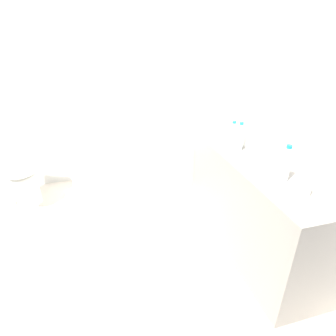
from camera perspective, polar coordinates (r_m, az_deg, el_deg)
The scene contains 17 objects.
ground_plane at distance 2.71m, azimuth -11.20°, elevation -14.22°, with size 3.91×3.91×0.00m, color beige.
wall_back_tiled at distance 3.42m, azimuth -15.34°, elevation 17.40°, with size 3.31×0.10×2.49m, color silver.
wall_right_mirror at distance 2.62m, azimuth 21.63°, elevation 13.83°, with size 0.10×2.95×2.49m, color silver.
bathtub at distance 3.37m, azimuth -4.41°, elevation 1.26°, with size 1.70×0.70×1.33m.
toilet at distance 3.37m, azimuth -27.32°, elevation -1.60°, with size 0.40×0.51×0.65m.
vanity_counter at distance 2.49m, azimuth 17.30°, elevation -7.13°, with size 0.52×1.57×0.83m, color gray.
sink_basin at distance 2.24m, azimuth 19.10°, elevation 1.66°, with size 0.33×0.33×0.06m, color white.
sink_faucet at distance 2.35m, azimuth 23.07°, elevation 2.24°, with size 0.11×0.15×0.09m.
water_bottle_0 at distance 2.41m, azimuth 14.59°, elevation 6.19°, with size 0.06×0.06×0.24m.
water_bottle_1 at distance 2.00m, azimuth 23.03°, elevation 0.75°, with size 0.07×0.07×0.26m.
water_bottle_2 at distance 2.61m, azimuth 13.26°, elevation 7.29°, with size 0.06×0.06×0.19m.
drinking_glass_0 at distance 2.72m, azimuth 12.63°, elevation 7.29°, with size 0.06×0.06×0.09m, color white.
drinking_glass_1 at distance 1.91m, azimuth 26.49°, elevation -3.64°, with size 0.06×0.06×0.10m, color white.
drinking_glass_2 at distance 2.42m, azimuth 16.58°, elevation 4.36°, with size 0.07×0.07×0.10m, color white.
drinking_glass_3 at distance 2.53m, azimuth 15.14°, elevation 5.49°, with size 0.08×0.08×0.09m, color white.
soap_dish at distance 1.86m, azimuth 29.64°, elevation -6.78°, with size 0.09×0.06×0.02m, color white.
toilet_paper_roll at distance 3.55m, azimuth -29.73°, elevation -5.56°, with size 0.11×0.11×0.12m, color white.
Camera 1 is at (-0.04, -2.06, 1.76)m, focal length 29.66 mm.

